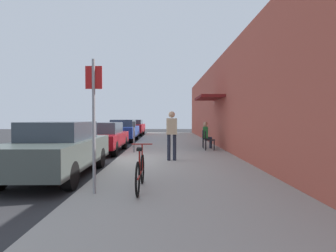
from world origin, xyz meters
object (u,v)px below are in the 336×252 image
Objects in this scene: parked_car_3 at (134,127)px; cafe_chair_1 at (205,138)px; street_sign at (94,115)px; parked_car_1 at (103,137)px; parked_car_2 at (123,130)px; pedestrian_standing at (172,132)px; bicycle_0 at (140,172)px; parked_car_0 at (58,149)px; seated_patron_1 at (207,134)px; parking_meter at (134,134)px; cafe_chair_0 at (208,139)px.

cafe_chair_1 is (4.85, -11.76, -0.13)m from parked_car_3.
cafe_chair_1 is at bearing 67.35° from street_sign.
parked_car_3 is at bearing 112.41° from cafe_chair_1.
parked_car_2 is at bearing 90.00° from parked_car_1.
parked_car_1 is 2.59× the size of pedestrian_standing.
parked_car_1 is 2.57× the size of bicycle_0.
seated_patron_1 is at bearing 50.40° from parked_car_0.
bicycle_0 is (2.37, -13.26, -0.28)m from parked_car_2.
parking_meter is 0.78× the size of pedestrian_standing.
street_sign reaches higher than cafe_chair_1.
parked_car_2 is 5.06× the size of cafe_chair_1.
street_sign is (1.50, -2.09, 0.88)m from parked_car_0.
cafe_chair_0 is at bearing 46.19° from parked_car_0.
parked_car_1 is (0.00, 5.29, -0.05)m from parked_car_0.
street_sign is (-0.05, -6.39, 0.75)m from parking_meter.
seated_patron_1 is at bearing 71.85° from bicycle_0.
cafe_chair_0 is at bearing 59.83° from pedestrian_standing.
parked_car_1 is at bearing -90.00° from parked_car_3.
pedestrian_standing is (0.74, 3.87, 0.64)m from bicycle_0.
parked_car_0 is at bearing -90.00° from parked_car_1.
parked_car_0 reaches higher than cafe_chair_0.
parked_car_0 reaches higher than parked_car_2.
bicycle_0 is at bearing 17.39° from street_sign.
seated_patron_1 is at bearing -48.30° from parked_car_2.
seated_patron_1 is at bearing -3.22° from cafe_chair_1.
cafe_chair_0 is 0.51× the size of pedestrian_standing.
bicycle_0 is at bearing -109.86° from cafe_chair_0.
cafe_chair_0 and cafe_chair_1 have the same top height.
street_sign is 8.76m from seated_patron_1.
seated_patron_1 is (3.41, 8.02, -0.82)m from street_sign.
parked_car_0 is at bearing -146.49° from pedestrian_standing.
parked_car_1 is 1.69× the size of street_sign.
street_sign is at bearing -90.45° from parking_meter.
street_sign is at bearing -113.02° from seated_patron_1.
parked_car_1 is 5.06× the size of cafe_chair_0.
street_sign is 1.52× the size of bicycle_0.
seated_patron_1 reaches higher than cafe_chair_1.
pedestrian_standing is (3.11, -3.23, 0.40)m from parked_car_1.
parked_car_2 is 1.00× the size of parked_car_3.
parked_car_3 is 3.33× the size of parking_meter.
parking_meter is at bearing -153.65° from cafe_chair_1.
cafe_chair_0 is 1.00× the size of cafe_chair_1.
bicycle_0 is at bearing -79.87° from parked_car_2.
parked_car_3 is at bearing 90.00° from parked_car_1.
street_sign reaches higher than parked_car_3.
street_sign reaches higher than pedestrian_standing.
seated_patron_1 is at bearing 66.98° from street_sign.
parked_car_1 is 1.00× the size of parked_car_2.
parked_car_0 is 3.00m from bicycle_0.
parked_car_2 is 9.90m from pedestrian_standing.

